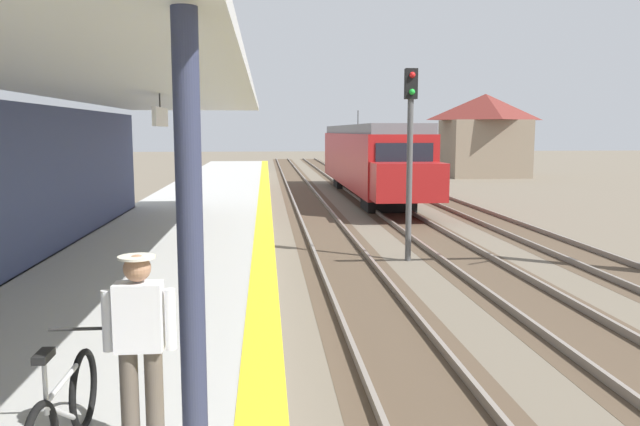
{
  "coord_description": "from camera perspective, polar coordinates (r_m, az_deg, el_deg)",
  "views": [
    {
      "loc": [
        -0.19,
        -0.01,
        3.55
      ],
      "look_at": [
        0.77,
        11.02,
        2.1
      ],
      "focal_mm": 35.14,
      "sensor_mm": 36.0,
      "label": 1
    }
  ],
  "objects": [
    {
      "name": "track_pair_far_side",
      "position": [
        22.17,
        18.74,
        -2.02
      ],
      "size": [
        2.34,
        120.0,
        0.16
      ],
      "color": "#4C3D2D",
      "rests_on": "ground"
    },
    {
      "name": "station_building_with_canopy",
      "position": [
        11.21,
        -26.48,
        2.11
      ],
      "size": [
        4.85,
        24.0,
        4.43
      ],
      "color": "#4C4C4C",
      "rests_on": "ground"
    },
    {
      "name": "track_pair_middle",
      "position": [
        21.04,
        10.23,
        -2.23
      ],
      "size": [
        2.34,
        120.0,
        0.16
      ],
      "color": "#4C3D2D",
      "rests_on": "ground"
    },
    {
      "name": "distant_trackside_house",
      "position": [
        50.68,
        14.75,
        6.99
      ],
      "size": [
        6.6,
        5.28,
        6.4
      ],
      "color": "#7F705B",
      "rests_on": "ground"
    },
    {
      "name": "track_pair_nearest_platform",
      "position": [
        20.42,
        0.97,
        -2.4
      ],
      "size": [
        2.34,
        120.0,
        0.16
      ],
      "color": "#4C3D2D",
      "rests_on": "ground"
    },
    {
      "name": "bicycle_beside_commuter",
      "position": [
        5.68,
        -22.32,
        -16.58
      ],
      "size": [
        0.48,
        1.82,
        1.04
      ],
      "color": "black",
      "rests_on": "station_platform"
    },
    {
      "name": "station_platform",
      "position": [
        16.47,
        -12.97,
        -3.57
      ],
      "size": [
        5.0,
        80.0,
        0.91
      ],
      "color": "#A8A8A3",
      "rests_on": "ground"
    },
    {
      "name": "commuter_person",
      "position": [
        5.41,
        -16.07,
        -11.29
      ],
      "size": [
        0.59,
        0.3,
        1.67
      ],
      "color": "brown",
      "rests_on": "station_platform"
    },
    {
      "name": "rail_signal_post",
      "position": [
        17.13,
        8.19,
        6.2
      ],
      "size": [
        0.32,
        0.34,
        5.2
      ],
      "color": "#4C4C4C",
      "rests_on": "ground"
    },
    {
      "name": "approaching_train",
      "position": [
        33.61,
        4.45,
        5.11
      ],
      "size": [
        2.93,
        19.6,
        4.76
      ],
      "color": "maroon",
      "rests_on": "ground"
    }
  ]
}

